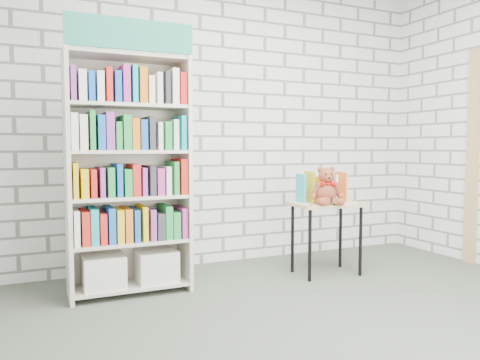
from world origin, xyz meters
name	(u,v)px	position (x,y,z in m)	size (l,w,h in m)	color
ground	(345,333)	(0.00, 0.00, 0.00)	(4.50, 4.50, 0.00)	#444B3F
room_shell	(350,39)	(0.00, 0.00, 1.78)	(4.52, 4.02, 2.81)	silver
bookshelf	(129,173)	(-1.05, 1.36, 0.95)	(0.93, 0.36, 2.08)	beige
display_table	(326,213)	(0.67, 1.19, 0.56)	(0.63, 0.46, 0.65)	tan
table_books	(321,188)	(0.68, 1.28, 0.78)	(0.43, 0.21, 0.25)	#2BAFBC
teddy_bear	(327,189)	(0.61, 1.10, 0.78)	(0.30, 0.29, 0.33)	brown
door_trim	(473,157)	(2.23, 0.95, 1.05)	(0.05, 0.12, 2.10)	tan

